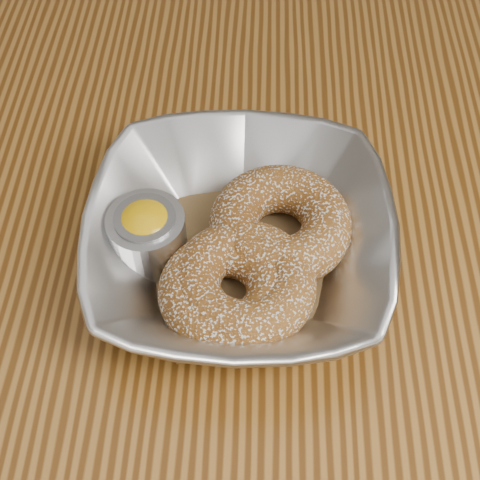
{
  "coord_description": "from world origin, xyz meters",
  "views": [
    {
      "loc": [
        -0.03,
        -0.33,
        1.19
      ],
      "look_at": [
        -0.04,
        -0.03,
        0.78
      ],
      "focal_mm": 50.0,
      "sensor_mm": 36.0,
      "label": 1
    }
  ],
  "objects_px": {
    "serving_bowl": "(240,241)",
    "donut_back": "(280,224)",
    "table": "(281,295)",
    "ramekin": "(147,233)",
    "donut_front": "(226,291)",
    "donut_extra": "(243,284)"
  },
  "relations": [
    {
      "from": "table",
      "to": "donut_extra",
      "type": "xyz_separation_m",
      "value": [
        -0.03,
        -0.07,
        0.13
      ]
    },
    {
      "from": "serving_bowl",
      "to": "ramekin",
      "type": "distance_m",
      "value": 0.07
    },
    {
      "from": "table",
      "to": "donut_extra",
      "type": "bearing_deg",
      "value": -115.95
    },
    {
      "from": "donut_front",
      "to": "donut_extra",
      "type": "distance_m",
      "value": 0.01
    },
    {
      "from": "serving_bowl",
      "to": "donut_back",
      "type": "height_order",
      "value": "serving_bowl"
    },
    {
      "from": "donut_back",
      "to": "ramekin",
      "type": "height_order",
      "value": "ramekin"
    },
    {
      "from": "serving_bowl",
      "to": "ramekin",
      "type": "relative_size",
      "value": 3.94
    },
    {
      "from": "table",
      "to": "donut_back",
      "type": "xyz_separation_m",
      "value": [
        -0.01,
        -0.01,
        0.13
      ]
    },
    {
      "from": "donut_front",
      "to": "donut_extra",
      "type": "height_order",
      "value": "donut_extra"
    },
    {
      "from": "table",
      "to": "donut_front",
      "type": "relative_size",
      "value": 12.14
    },
    {
      "from": "table",
      "to": "ramekin",
      "type": "relative_size",
      "value": 20.35
    },
    {
      "from": "serving_bowl",
      "to": "ramekin",
      "type": "height_order",
      "value": "ramekin"
    },
    {
      "from": "serving_bowl",
      "to": "donut_extra",
      "type": "distance_m",
      "value": 0.04
    },
    {
      "from": "serving_bowl",
      "to": "donut_back",
      "type": "relative_size",
      "value": 2.1
    },
    {
      "from": "table",
      "to": "donut_front",
      "type": "bearing_deg",
      "value": -121.4
    },
    {
      "from": "table",
      "to": "ramekin",
      "type": "distance_m",
      "value": 0.17
    },
    {
      "from": "serving_bowl",
      "to": "table",
      "type": "bearing_deg",
      "value": 39.77
    },
    {
      "from": "table",
      "to": "ramekin",
      "type": "height_order",
      "value": "ramekin"
    },
    {
      "from": "serving_bowl",
      "to": "donut_extra",
      "type": "relative_size",
      "value": 2.15
    },
    {
      "from": "serving_bowl",
      "to": "donut_back",
      "type": "xyz_separation_m",
      "value": [
        0.03,
        0.02,
        0.0
      ]
    },
    {
      "from": "donut_extra",
      "to": "serving_bowl",
      "type": "bearing_deg",
      "value": 95.09
    },
    {
      "from": "donut_back",
      "to": "donut_front",
      "type": "relative_size",
      "value": 1.12
    }
  ]
}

